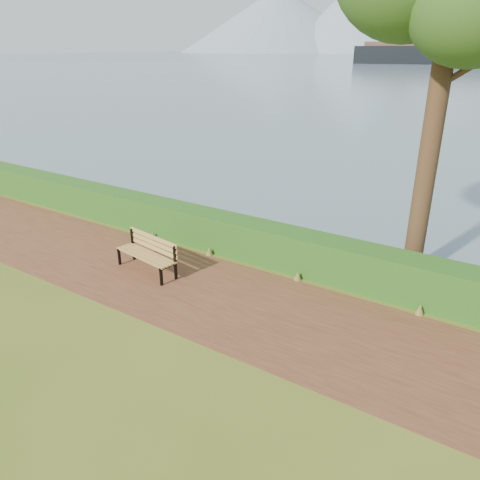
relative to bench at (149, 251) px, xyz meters
The scene contains 4 objects.
ground 1.92m from the bench, 13.97° to the right, with size 140.00×140.00×0.00m, color #465E1A.
path 1.87m from the bench, ahead, with size 40.00×3.40×0.01m, color #50291B.
hedge 2.80m from the bench, 50.24° to the left, with size 32.00×0.85×1.00m, color #1B4112.
bench is the anchor object (origin of this frame).
Camera 1 is at (6.05, -7.26, 5.31)m, focal length 35.00 mm.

